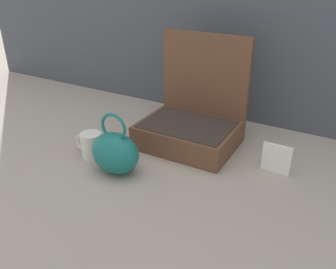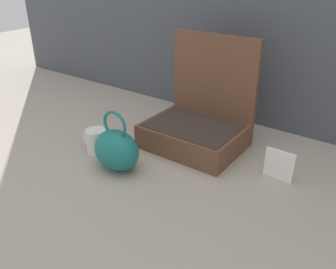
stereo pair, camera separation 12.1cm
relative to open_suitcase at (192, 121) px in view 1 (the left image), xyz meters
name	(u,v)px [view 1 (the left image)]	position (x,y,z in m)	size (l,w,h in m)	color
ground_plane	(177,171)	(0.06, -0.23, -0.09)	(6.00, 6.00, 0.00)	#9E9384
open_suitcase	(192,121)	(0.00, 0.00, 0.00)	(0.38, 0.30, 0.43)	brown
teal_pouch_handbag	(115,152)	(-0.13, -0.34, -0.02)	(0.18, 0.13, 0.23)	#196B66
coffee_mug	(91,145)	(-0.29, -0.30, -0.05)	(0.12, 0.08, 0.10)	silver
info_card_left	(276,159)	(0.36, -0.06, -0.04)	(0.10, 0.01, 0.11)	white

